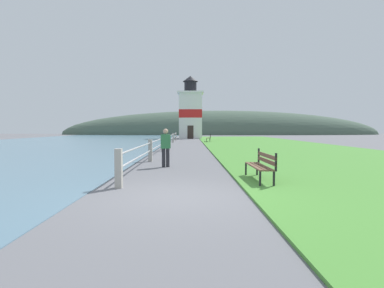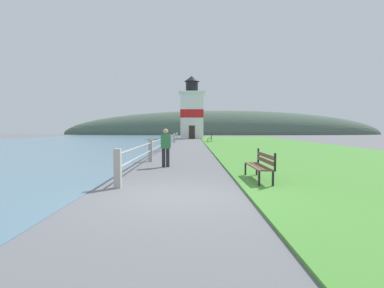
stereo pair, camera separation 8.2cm
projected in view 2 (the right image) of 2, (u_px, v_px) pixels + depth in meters
The scene contains 9 objects.
ground_plane at pixel (174, 196), 7.01m from camera, with size 160.00×160.00×0.00m, color slate.
grass_verge at pixel (274, 146), 26.31m from camera, with size 12.00×57.91×0.06m.
water_strip at pixel (25, 146), 26.24m from camera, with size 24.00×92.65×0.01m.
seawall_railing at pixel (166, 140), 23.85m from camera, with size 0.18×31.99×1.05m.
park_bench_near at pixel (260, 164), 8.87m from camera, with size 0.51×1.92×0.94m.
park_bench_midway at pixel (209, 137), 34.26m from camera, with size 0.57×1.86×0.94m.
lighthouse at pixel (191, 112), 46.66m from camera, with size 4.00×4.00×9.71m.
person_strolling at pixel (165, 146), 12.28m from camera, with size 0.42×0.28×1.58m.
distant_hillside at pixel (221, 134), 75.54m from camera, with size 80.00×16.00×12.00m.
Camera 2 is at (0.39, -6.93, 1.60)m, focal length 28.00 mm.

